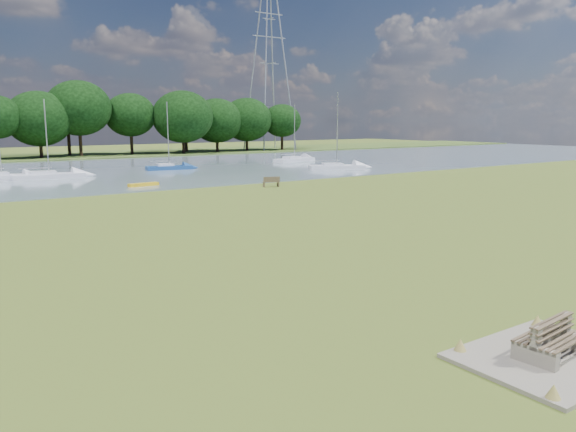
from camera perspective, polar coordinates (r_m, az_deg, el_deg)
ground at (r=24.77m, az=-4.09°, el=-3.41°), size 220.00×220.00×0.00m
river at (r=64.22m, az=-23.61°, el=3.86°), size 220.00×40.00×0.10m
far_bank at (r=93.76m, az=-27.24°, el=5.18°), size 220.00×20.00×0.40m
concrete_pad at (r=15.06m, az=25.00°, el=-12.89°), size 4.20×3.20×0.10m
bench_pair at (r=14.90m, az=25.12°, el=-11.30°), size 1.89×1.23×0.97m
riverbank_bench at (r=47.93m, az=-1.71°, el=3.50°), size 1.51×0.83×0.89m
kayak at (r=49.75m, az=-14.47°, el=3.12°), size 2.72×0.96×0.27m
pylon at (r=109.17m, az=-1.93°, el=17.85°), size 7.18×5.04×33.92m
sailboat_0 at (r=59.12m, az=-23.18°, el=3.93°), size 6.67×2.36×7.57m
sailboat_1 at (r=65.69m, az=-12.04°, el=4.99°), size 5.30×2.21×7.63m
sailboat_2 at (r=76.85m, az=0.62°, el=5.86°), size 6.79×3.25×7.78m
sailboat_3 at (r=65.46m, az=4.92°, el=5.14°), size 6.61×4.25×8.74m
sailboat_5 at (r=59.04m, az=-27.16°, el=3.68°), size 6.10×2.02×7.87m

